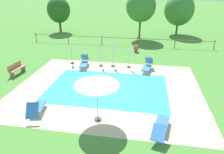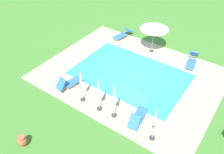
% 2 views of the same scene
% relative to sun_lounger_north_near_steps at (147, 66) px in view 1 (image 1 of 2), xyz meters
% --- Properties ---
extents(ground_plane, '(160.00, 160.00, 0.00)m').
position_rel_sun_lounger_north_near_steps_xyz_m(ground_plane, '(-2.60, -3.53, -0.40)').
color(ground_plane, '#478433').
extents(pool_deck_paving, '(12.28, 9.60, 0.01)m').
position_rel_sun_lounger_north_near_steps_xyz_m(pool_deck_paving, '(-2.60, -3.53, -0.39)').
color(pool_deck_paving, '#BCAD8E').
rests_on(pool_deck_paving, ground).
extents(swimming_pool_water, '(7.91, 5.23, 0.01)m').
position_rel_sun_lounger_north_near_steps_xyz_m(swimming_pool_water, '(-2.60, -3.53, -0.39)').
color(swimming_pool_water, '#38C6D1').
rests_on(swimming_pool_water, ground).
extents(pool_coping_rim, '(8.39, 5.71, 0.01)m').
position_rel_sun_lounger_north_near_steps_xyz_m(pool_coping_rim, '(-2.60, -3.53, -0.39)').
color(pool_coping_rim, beige).
rests_on(pool_coping_rim, ground).
extents(sun_lounger_north_near_steps, '(0.94, 1.92, 1.00)m').
position_rel_sun_lounger_north_near_steps_xyz_m(sun_lounger_north_near_steps, '(0.00, 0.00, 0.00)').
color(sun_lounger_north_near_steps, '#3370BC').
rests_on(sun_lounger_north_near_steps, ground).
extents(sun_lounger_north_mid, '(1.01, 2.15, 0.70)m').
position_rel_sun_lounger_north_near_steps_xyz_m(sun_lounger_north_mid, '(0.72, -7.54, -0.05)').
color(sun_lounger_north_mid, '#3370BC').
rests_on(sun_lounger_north_mid, ground).
extents(sun_lounger_north_far, '(0.88, 1.94, 0.98)m').
position_rel_sun_lounger_north_near_steps_xyz_m(sun_lounger_north_far, '(-5.27, -0.06, -0.00)').
color(sun_lounger_north_far, '#3370BC').
rests_on(sun_lounger_north_far, ground).
extents(sun_lounger_north_end, '(0.96, 1.94, 0.99)m').
position_rel_sun_lounger_north_near_steps_xyz_m(sun_lounger_north_end, '(-5.78, -7.14, -0.00)').
color(sun_lounger_north_end, '#3370BC').
rests_on(sun_lounger_north_end, ground).
extents(patio_umbrella_open_foreground, '(2.21, 2.21, 2.44)m').
position_rel_sun_lounger_north_near_steps_xyz_m(patio_umbrella_open_foreground, '(-2.43, -7.12, 1.81)').
color(patio_umbrella_open_foreground, '#383838').
rests_on(patio_umbrella_open_foreground, ground).
extents(patio_umbrella_closed_row_west, '(0.32, 0.32, 2.44)m').
position_rel_sun_lounger_north_near_steps_xyz_m(patio_umbrella_closed_row_west, '(-2.87, 0.44, 1.22)').
color(patio_umbrella_closed_row_west, '#383838').
rests_on(patio_umbrella_closed_row_west, ground).
extents(patio_umbrella_closed_row_mid_west, '(0.32, 0.32, 2.54)m').
position_rel_sun_lounger_north_near_steps_xyz_m(patio_umbrella_closed_row_mid_west, '(-1.52, 0.42, 1.22)').
color(patio_umbrella_closed_row_mid_west, '#383838').
rests_on(patio_umbrella_closed_row_mid_west, ground).
extents(patio_umbrella_closed_row_mid_east, '(0.32, 0.32, 2.50)m').
position_rel_sun_lounger_north_near_steps_xyz_m(patio_umbrella_closed_row_mid_east, '(-3.90, 0.37, 1.22)').
color(patio_umbrella_closed_row_mid_east, '#383838').
rests_on(patio_umbrella_closed_row_mid_east, ground).
extents(patio_umbrella_closed_row_east, '(0.32, 0.32, 2.29)m').
position_rel_sun_lounger_north_near_steps_xyz_m(patio_umbrella_closed_row_east, '(-6.51, 0.52, 1.07)').
color(patio_umbrella_closed_row_east, '#383838').
rests_on(patio_umbrella_closed_row_east, ground).
extents(wooden_bench_lawn_side, '(0.58, 1.54, 0.87)m').
position_rel_sun_lounger_north_near_steps_xyz_m(wooden_bench_lawn_side, '(-9.97, -2.39, 0.07)').
color(wooden_bench_lawn_side, '#937047').
rests_on(wooden_bench_lawn_side, ground).
extents(terracotta_urn_near_fence, '(0.52, 0.52, 0.68)m').
position_rel_sun_lounger_north_near_steps_xyz_m(terracotta_urn_near_fence, '(-1.19, 4.81, -0.03)').
color(terracotta_urn_near_fence, '#A85B38').
rests_on(terracotta_urn_near_fence, ground).
extents(perimeter_fence, '(20.36, 0.08, 1.05)m').
position_rel_sun_lounger_north_near_steps_xyz_m(perimeter_fence, '(-3.20, 7.02, 0.31)').
color(perimeter_fence, brown).
rests_on(perimeter_fence, ground).
extents(tree_far_west, '(3.15, 3.15, 4.79)m').
position_rel_sun_lounger_north_near_steps_xyz_m(tree_far_west, '(-12.50, 12.55, 2.64)').
color(tree_far_west, brown).
rests_on(tree_far_west, ground).
extents(tree_west_mid, '(3.83, 3.83, 5.31)m').
position_rel_sun_lounger_north_near_steps_xyz_m(tree_west_mid, '(3.80, 13.68, 2.86)').
color(tree_west_mid, brown).
rests_on(tree_west_mid, ground).
extents(tree_centre, '(3.55, 3.55, 5.71)m').
position_rel_sun_lounger_north_near_steps_xyz_m(tree_centre, '(-1.12, 10.49, 3.48)').
color(tree_centre, brown).
rests_on(tree_centre, ground).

